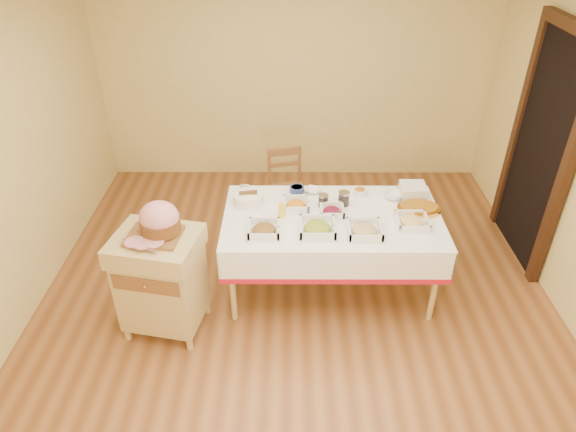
# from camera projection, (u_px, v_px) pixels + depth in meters

# --- Properties ---
(room_shell) EXTENTS (5.00, 5.00, 5.00)m
(room_shell) POSITION_uv_depth(u_px,v_px,m) (298.00, 176.00, 3.74)
(room_shell) COLOR brown
(room_shell) RESTS_ON ground
(doorway) EXTENTS (0.09, 1.10, 2.20)m
(doorway) POSITION_uv_depth(u_px,v_px,m) (542.00, 147.00, 4.59)
(doorway) COLOR black
(doorway) RESTS_ON ground
(dining_table) EXTENTS (1.82, 1.02, 0.76)m
(dining_table) POSITION_uv_depth(u_px,v_px,m) (332.00, 232.00, 4.37)
(dining_table) COLOR tan
(dining_table) RESTS_ON ground
(butcher_cart) EXTENTS (0.72, 0.64, 0.89)m
(butcher_cart) POSITION_uv_depth(u_px,v_px,m) (161.00, 278.00, 4.00)
(butcher_cart) COLOR tan
(butcher_cart) RESTS_ON ground
(dining_chair) EXTENTS (0.44, 0.43, 0.83)m
(dining_chair) POSITION_uv_depth(u_px,v_px,m) (287.00, 188.00, 5.33)
(dining_chair) COLOR brown
(dining_chair) RESTS_ON ground
(ham_on_board) EXTENTS (0.42, 0.40, 0.28)m
(ham_on_board) POSITION_uv_depth(u_px,v_px,m) (159.00, 222.00, 3.75)
(ham_on_board) COLOR brown
(ham_on_board) RESTS_ON butcher_cart
(serving_dish_a) EXTENTS (0.25, 0.25, 0.11)m
(serving_dish_a) POSITION_uv_depth(u_px,v_px,m) (264.00, 230.00, 4.05)
(serving_dish_a) COLOR silver
(serving_dish_a) RESTS_ON dining_table
(serving_dish_b) EXTENTS (0.28, 0.28, 0.12)m
(serving_dish_b) POSITION_uv_depth(u_px,v_px,m) (317.00, 228.00, 4.06)
(serving_dish_b) COLOR silver
(serving_dish_b) RESTS_ON dining_table
(serving_dish_c) EXTENTS (0.27, 0.27, 0.11)m
(serving_dish_c) POSITION_uv_depth(u_px,v_px,m) (364.00, 230.00, 4.04)
(serving_dish_c) COLOR silver
(serving_dish_c) RESTS_ON dining_table
(serving_dish_d) EXTENTS (0.25, 0.25, 0.10)m
(serving_dish_d) POSITION_uv_depth(u_px,v_px,m) (412.00, 221.00, 4.15)
(serving_dish_d) COLOR silver
(serving_dish_d) RESTS_ON dining_table
(serving_dish_e) EXTENTS (0.23, 0.22, 0.11)m
(serving_dish_e) POSITION_uv_depth(u_px,v_px,m) (296.00, 205.00, 4.36)
(serving_dish_e) COLOR silver
(serving_dish_e) RESTS_ON dining_table
(serving_dish_f) EXTENTS (0.21, 0.20, 0.10)m
(serving_dish_f) POSITION_uv_depth(u_px,v_px,m) (332.00, 211.00, 4.29)
(serving_dish_f) COLOR silver
(serving_dish_f) RESTS_ON dining_table
(small_bowl_left) EXTENTS (0.11, 0.11, 0.05)m
(small_bowl_left) POSITION_uv_depth(u_px,v_px,m) (245.00, 189.00, 4.60)
(small_bowl_left) COLOR silver
(small_bowl_left) RESTS_ON dining_table
(small_bowl_mid) EXTENTS (0.13, 0.13, 0.05)m
(small_bowl_mid) POSITION_uv_depth(u_px,v_px,m) (297.00, 189.00, 4.60)
(small_bowl_mid) COLOR navy
(small_bowl_mid) RESTS_ON dining_table
(small_bowl_right) EXTENTS (0.11, 0.11, 0.06)m
(small_bowl_right) POSITION_uv_depth(u_px,v_px,m) (360.00, 192.00, 4.55)
(small_bowl_right) COLOR silver
(small_bowl_right) RESTS_ON dining_table
(bowl_white_imported) EXTENTS (0.18, 0.18, 0.03)m
(bowl_white_imported) POSITION_uv_depth(u_px,v_px,m) (313.00, 190.00, 4.60)
(bowl_white_imported) COLOR silver
(bowl_white_imported) RESTS_ON dining_table
(bowl_small_imported) EXTENTS (0.17, 0.17, 0.05)m
(bowl_small_imported) POSITION_uv_depth(u_px,v_px,m) (394.00, 195.00, 4.51)
(bowl_small_imported) COLOR silver
(bowl_small_imported) RESTS_ON dining_table
(preserve_jar_left) EXTENTS (0.09, 0.09, 0.11)m
(preserve_jar_left) POSITION_uv_depth(u_px,v_px,m) (323.00, 201.00, 4.38)
(preserve_jar_left) COLOR silver
(preserve_jar_left) RESTS_ON dining_table
(preserve_jar_right) EXTENTS (0.10, 0.10, 0.13)m
(preserve_jar_right) POSITION_uv_depth(u_px,v_px,m) (344.00, 199.00, 4.40)
(preserve_jar_right) COLOR silver
(preserve_jar_right) RESTS_ON dining_table
(mustard_bottle) EXTENTS (0.05, 0.05, 0.16)m
(mustard_bottle) POSITION_uv_depth(u_px,v_px,m) (282.00, 210.00, 4.23)
(mustard_bottle) COLOR yellow
(mustard_bottle) RESTS_ON dining_table
(bread_basket) EXTENTS (0.26, 0.26, 0.11)m
(bread_basket) POSITION_uv_depth(u_px,v_px,m) (248.00, 199.00, 4.42)
(bread_basket) COLOR white
(bread_basket) RESTS_ON dining_table
(plate_stack) EXTENTS (0.22, 0.22, 0.11)m
(plate_stack) POSITION_uv_depth(u_px,v_px,m) (413.00, 190.00, 4.53)
(plate_stack) COLOR silver
(plate_stack) RESTS_ON dining_table
(brass_platter) EXTENTS (0.37, 0.27, 0.05)m
(brass_platter) POSITION_uv_depth(u_px,v_px,m) (419.00, 208.00, 4.34)
(brass_platter) COLOR gold
(brass_platter) RESTS_ON dining_table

